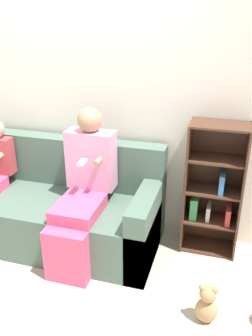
{
  "coord_description": "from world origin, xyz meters",
  "views": [
    {
      "loc": [
        1.26,
        -2.1,
        2.06
      ],
      "look_at": [
        0.47,
        0.58,
        0.82
      ],
      "focal_mm": 38.0,
      "sensor_mm": 36.0,
      "label": 1
    }
  ],
  "objects_px": {
    "couch": "(51,208)",
    "bookshelf": "(213,190)",
    "adult_seated": "(83,185)",
    "teddy_bear": "(207,305)"
  },
  "relations": [
    {
      "from": "couch",
      "to": "bookshelf",
      "type": "xyz_separation_m",
      "value": [
        1.48,
        0.3,
        0.27
      ]
    },
    {
      "from": "couch",
      "to": "adult_seated",
      "type": "bearing_deg",
      "value": -15.91
    },
    {
      "from": "adult_seated",
      "to": "teddy_bear",
      "type": "relative_size",
      "value": 4.08
    },
    {
      "from": "couch",
      "to": "bookshelf",
      "type": "bearing_deg",
      "value": 11.37
    },
    {
      "from": "adult_seated",
      "to": "teddy_bear",
      "type": "distance_m",
      "value": 1.36
    },
    {
      "from": "adult_seated",
      "to": "bookshelf",
      "type": "bearing_deg",
      "value": 21.06
    },
    {
      "from": "adult_seated",
      "to": "teddy_bear",
      "type": "xyz_separation_m",
      "value": [
        1.13,
        -0.52,
        -0.53
      ]
    },
    {
      "from": "couch",
      "to": "adult_seated",
      "type": "distance_m",
      "value": 0.56
    },
    {
      "from": "bookshelf",
      "to": "teddy_bear",
      "type": "relative_size",
      "value": 3.76
    },
    {
      "from": "bookshelf",
      "to": "teddy_bear",
      "type": "height_order",
      "value": "bookshelf"
    }
  ]
}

